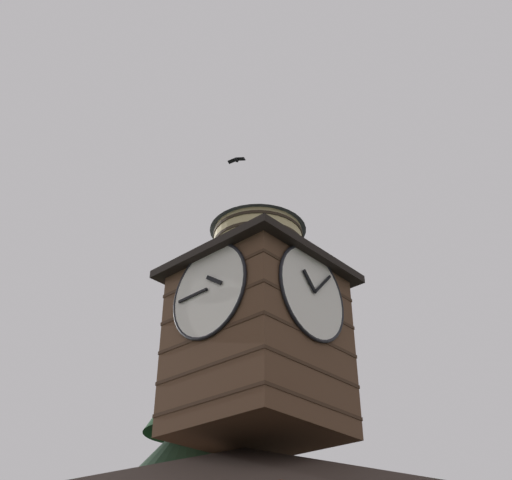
% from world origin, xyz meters
% --- Properties ---
extents(clock_tower, '(4.82, 4.82, 7.86)m').
position_xyz_m(clock_tower, '(-1.19, 0.52, 9.84)').
color(clock_tower, brown).
rests_on(clock_tower, building_main).
extents(flying_bird_high, '(0.44, 0.71, 0.15)m').
position_xyz_m(flying_bird_high, '(-1.96, -1.29, 17.67)').
color(flying_bird_high, black).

